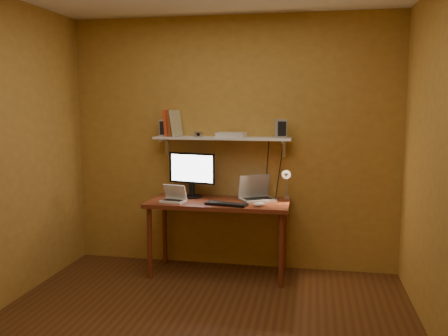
% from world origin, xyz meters
% --- Properties ---
extents(room, '(3.44, 3.24, 2.64)m').
position_xyz_m(room, '(0.00, 0.00, 1.30)').
color(room, '#513214').
rests_on(room, ground).
extents(desk, '(1.40, 0.60, 0.75)m').
position_xyz_m(desk, '(-0.08, 1.28, 0.66)').
color(desk, brown).
rests_on(desk, ground).
extents(wall_shelf, '(1.40, 0.25, 0.21)m').
position_xyz_m(wall_shelf, '(-0.08, 1.47, 1.36)').
color(wall_shelf, white).
rests_on(wall_shelf, room).
extents(monitor, '(0.50, 0.26, 0.46)m').
position_xyz_m(monitor, '(-0.39, 1.42, 1.01)').
color(monitor, black).
rests_on(monitor, desk).
extents(laptop, '(0.40, 0.37, 0.25)m').
position_xyz_m(laptop, '(0.28, 1.42, 0.82)').
color(laptop, gray).
rests_on(laptop, desk).
extents(netbook, '(0.26, 0.21, 0.17)m').
position_xyz_m(netbook, '(-0.51, 1.17, 0.80)').
color(netbook, white).
rests_on(netbook, desk).
extents(keyboard, '(0.42, 0.21, 0.02)m').
position_xyz_m(keyboard, '(0.03, 1.11, 0.76)').
color(keyboard, black).
rests_on(keyboard, desk).
extents(mouse, '(0.12, 0.09, 0.04)m').
position_xyz_m(mouse, '(0.34, 1.11, 0.77)').
color(mouse, white).
rests_on(mouse, desk).
extents(desk_lamp, '(0.09, 0.23, 0.38)m').
position_xyz_m(desk_lamp, '(0.58, 1.41, 0.96)').
color(desk_lamp, silver).
rests_on(desk_lamp, desk).
extents(speaker_left, '(0.10, 0.10, 0.17)m').
position_xyz_m(speaker_left, '(-0.68, 1.46, 1.46)').
color(speaker_left, gray).
rests_on(speaker_left, wall_shelf).
extents(speaker_right, '(0.12, 0.12, 0.18)m').
position_xyz_m(speaker_right, '(0.51, 1.46, 1.47)').
color(speaker_right, gray).
rests_on(speaker_right, wall_shelf).
extents(books, '(0.17, 0.19, 0.27)m').
position_xyz_m(books, '(-0.60, 1.48, 1.51)').
color(books, red).
rests_on(books, wall_shelf).
extents(shelf_camera, '(0.10, 0.06, 0.06)m').
position_xyz_m(shelf_camera, '(-0.32, 1.41, 1.40)').
color(shelf_camera, silver).
rests_on(shelf_camera, wall_shelf).
extents(router, '(0.30, 0.22, 0.05)m').
position_xyz_m(router, '(0.02, 1.46, 1.40)').
color(router, white).
rests_on(router, wall_shelf).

